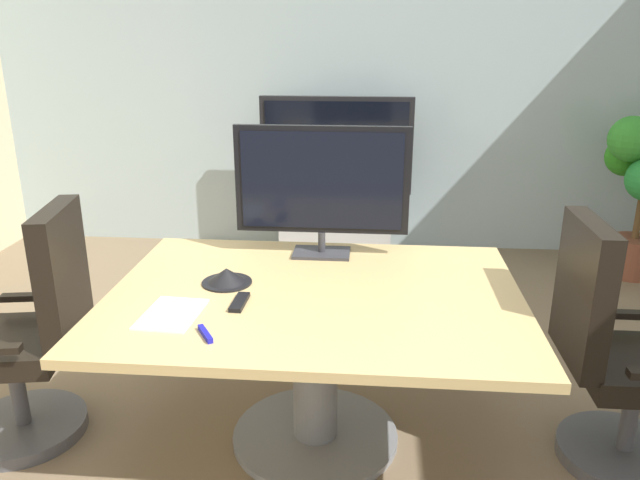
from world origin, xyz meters
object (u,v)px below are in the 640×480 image
at_px(office_chair_right, 615,367).
at_px(tv_monitor, 322,184).
at_px(conference_phone, 227,277).
at_px(wall_display_unit, 336,205).
at_px(office_chair_left, 32,345).
at_px(conference_table, 315,331).
at_px(remote_control, 240,302).

bearing_deg(office_chair_right, tv_monitor, 67.98).
distance_m(office_chair_right, conference_phone, 1.69).
bearing_deg(tv_monitor, wall_display_unit, 91.50).
height_order(office_chair_left, conference_phone, office_chair_left).
bearing_deg(wall_display_unit, conference_phone, -97.96).
bearing_deg(tv_monitor, office_chair_left, -156.72).
xyz_separation_m(office_chair_left, tv_monitor, (1.26, 0.54, 0.64)).
xyz_separation_m(conference_table, tv_monitor, (-0.01, 0.48, 0.54)).
xyz_separation_m(conference_table, wall_display_unit, (-0.06, 2.45, -0.11)).
height_order(wall_display_unit, remote_control, wall_display_unit).
distance_m(conference_table, office_chair_right, 1.27).
xyz_separation_m(tv_monitor, wall_display_unit, (-0.05, 1.97, -0.65)).
height_order(office_chair_right, conference_phone, office_chair_right).
bearing_deg(office_chair_right, conference_table, 88.25).
xyz_separation_m(conference_phone, remote_control, (0.10, -0.21, -0.02)).
relative_size(office_chair_right, remote_control, 6.41).
relative_size(office_chair_right, wall_display_unit, 0.83).
xyz_separation_m(office_chair_left, office_chair_right, (2.53, 0.03, 0.00)).
xyz_separation_m(conference_table, office_chair_right, (1.26, -0.03, -0.09)).
height_order(office_chair_left, wall_display_unit, wall_display_unit).
bearing_deg(tv_monitor, office_chair_right, -21.79).
height_order(office_chair_right, remote_control, office_chair_right).
bearing_deg(office_chair_left, wall_display_unit, 144.65).
xyz_separation_m(tv_monitor, conference_phone, (-0.39, -0.41, -0.33)).
relative_size(conference_table, remote_control, 10.30).
relative_size(office_chair_left, conference_phone, 4.95).
height_order(office_chair_right, wall_display_unit, wall_display_unit).
xyz_separation_m(office_chair_left, wall_display_unit, (1.20, 2.51, -0.01)).
bearing_deg(conference_phone, conference_table, -9.24).
xyz_separation_m(office_chair_right, conference_phone, (-1.66, 0.10, 0.31)).
bearing_deg(office_chair_left, tv_monitor, 103.51).
distance_m(office_chair_left, tv_monitor, 1.51).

